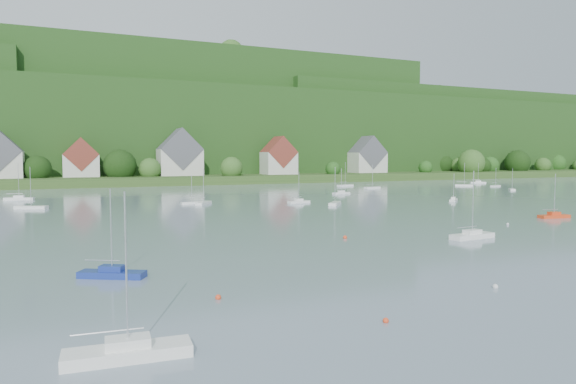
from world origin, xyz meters
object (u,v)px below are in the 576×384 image
Objects in this scene: near_sailboat_3 at (472,235)px; near_sailboat_5 at (554,215)px; near_sailboat_1 at (112,273)px; near_sailboat_0 at (128,350)px.

near_sailboat_5 is (28.27, 11.19, -0.03)m from near_sailboat_3.
near_sailboat_3 is at bearing 34.29° from near_sailboat_1.
near_sailboat_0 reaches higher than near_sailboat_1.
near_sailboat_3 reaches higher than near_sailboat_5.
near_sailboat_0 is at bearing -158.67° from near_sailboat_3.
near_sailboat_5 is at bearing 41.14° from near_sailboat_1.
near_sailboat_1 is 1.02× the size of near_sailboat_5.
near_sailboat_3 is (43.13, 3.76, 0.03)m from near_sailboat_1.
near_sailboat_0 is 49.33m from near_sailboat_3.
near_sailboat_0 is 18.81m from near_sailboat_1.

